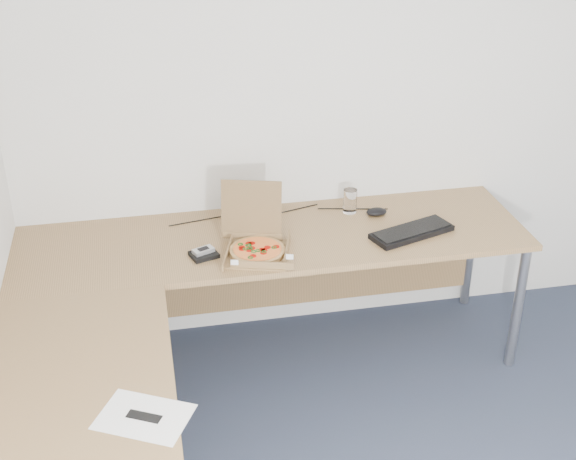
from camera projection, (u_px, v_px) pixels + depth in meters
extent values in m
cube|color=olive|center=(273.00, 239.00, 3.82)|extent=(2.50, 0.70, 0.03)
cube|color=olive|center=(76.00, 411.00, 2.71)|extent=(0.70, 1.50, 0.03)
cylinder|color=gray|center=(470.00, 250.00, 4.46)|extent=(0.05, 0.05, 0.70)
cube|color=olive|center=(257.00, 254.00, 3.65)|extent=(0.29, 0.29, 0.01)
cube|color=olive|center=(251.00, 210.00, 3.72)|extent=(0.29, 0.06, 0.29)
cylinder|color=tan|center=(257.00, 251.00, 3.64)|extent=(0.26, 0.26, 0.02)
cylinder|color=red|center=(257.00, 249.00, 3.64)|extent=(0.23, 0.23, 0.00)
cylinder|color=white|center=(350.00, 201.00, 4.02)|extent=(0.07, 0.07, 0.13)
cube|color=black|center=(412.00, 232.00, 3.82)|extent=(0.45, 0.28, 0.03)
ellipsoid|color=black|center=(376.00, 212.00, 4.00)|extent=(0.13, 0.10, 0.04)
cube|color=black|center=(204.00, 255.00, 3.63)|extent=(0.15, 0.13, 0.02)
cube|color=#B2B5BA|center=(203.00, 251.00, 3.63)|extent=(0.11, 0.08, 0.02)
cube|color=white|center=(144.00, 417.00, 2.66)|extent=(0.37, 0.34, 0.00)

